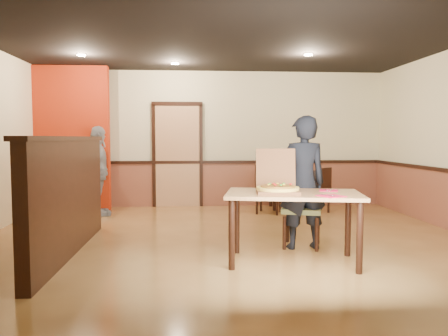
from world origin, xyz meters
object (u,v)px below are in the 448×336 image
at_px(main_table, 293,202).
at_px(condiment, 282,167).
at_px(diner, 303,183).
at_px(diner_chair, 302,205).
at_px(pizza_box, 277,187).
at_px(side_chair_left, 268,187).
at_px(passerby, 99,171).
at_px(side_table, 286,180).
at_px(side_chair_right, 319,188).

xyz_separation_m(main_table, condiment, (0.65, 3.81, 0.13)).
bearing_deg(condiment, diner, -96.88).
relative_size(diner_chair, pizza_box, 1.67).
xyz_separation_m(diner, condiment, (0.38, 3.18, -0.03)).
xyz_separation_m(diner_chair, side_chair_left, (-0.03, 2.41, -0.04)).
bearing_deg(pizza_box, passerby, 135.89).
bearing_deg(side_table, main_table, -101.07).
bearing_deg(side_table, diner_chair, -98.28).
bearing_deg(passerby, condiment, -100.71).
height_order(diner, condiment, diner).
height_order(side_chair_right, passerby, passerby).
height_order(side_chair_left, diner, diner).
bearing_deg(side_chair_right, passerby, -39.80).
bearing_deg(diner_chair, side_chair_right, 87.38).
xyz_separation_m(side_chair_right, passerby, (-4.09, 0.02, 0.35)).
bearing_deg(side_table, side_chair_right, -50.69).
bearing_deg(diner_chair, main_table, -92.93).
bearing_deg(side_table, passerby, -170.81).
xyz_separation_m(main_table, diner_chair, (0.30, 0.78, -0.15)).
xyz_separation_m(main_table, pizza_box, (-0.18, 0.03, 0.17)).
xyz_separation_m(side_chair_right, diner, (-0.97, -2.57, 0.38)).
bearing_deg(condiment, main_table, -99.68).
bearing_deg(main_table, diner, 77.32).
distance_m(side_table, pizza_box, 3.89).
distance_m(main_table, side_chair_left, 3.20).
xyz_separation_m(main_table, side_chair_left, (0.27, 3.19, -0.19)).
height_order(side_chair_left, side_table, side_chair_left).
xyz_separation_m(diner_chair, pizza_box, (-0.48, -0.74, 0.33)).
bearing_deg(side_chair_left, side_table, -107.12).
distance_m(main_table, pizza_box, 0.25).
distance_m(side_chair_left, condiment, 0.80).
xyz_separation_m(side_chair_left, diner, (-0.00, -2.56, 0.35)).
distance_m(side_table, diner, 3.22).
bearing_deg(pizza_box, side_table, 82.12).
bearing_deg(main_table, condiment, 90.57).
xyz_separation_m(main_table, side_chair_right, (1.23, 3.20, -0.22)).
height_order(side_chair_left, passerby, passerby).
bearing_deg(main_table, side_chair_left, 95.42).
bearing_deg(side_chair_left, passerby, 19.93).
bearing_deg(side_chair_left, pizza_box, 102.42).
distance_m(main_table, condiment, 3.87).
distance_m(side_table, passerby, 3.65).
xyz_separation_m(diner, pizza_box, (-0.45, -0.60, 0.02)).
relative_size(side_table, passerby, 0.46).
bearing_deg(pizza_box, side_chair_right, 71.83).
bearing_deg(main_table, side_table, 89.18).
relative_size(passerby, condiment, 11.59).
distance_m(side_chair_left, side_table, 0.78).
bearing_deg(side_table, condiment, 173.61).
bearing_deg(side_chair_right, side_table, -90.23).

